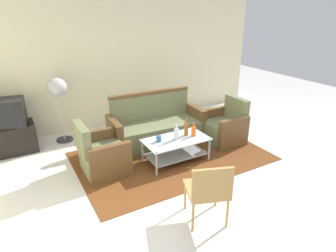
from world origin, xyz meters
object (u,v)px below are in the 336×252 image
couch (156,127)px  wicker_chair (209,189)px  television (6,113)px  armchair_left (102,155)px  pedestal_fan (58,91)px  tv_stand (12,139)px  bottle_orange (194,131)px  coffee_table (176,147)px  armchair_right (224,128)px  cup (159,139)px  bottle_brown (186,129)px  bottle_clear (176,134)px

couch → wicker_chair: 2.41m
television → armchair_left: bearing=137.8°
armchair_left → pedestal_fan: 1.71m
tv_stand → pedestal_fan: size_ratio=0.63×
armchair_left → bottle_orange: 1.58m
coffee_table → television: (-2.41, 1.76, 0.49)m
armchair_left → pedestal_fan: size_ratio=0.67×
armchair_right → cup: bearing=97.0°
armchair_left → armchair_right: size_ratio=1.00×
bottle_orange → tv_stand: 3.28m
couch → coffee_table: couch is taller
armchair_left → armchair_right: same height
tv_stand → television: size_ratio=1.22×
couch → pedestal_fan: 1.96m
cup → coffee_table: bearing=-13.3°
pedestal_fan → armchair_left: bearing=-78.8°
bottle_brown → bottle_orange: size_ratio=1.31×
television → pedestal_fan: (0.90, 0.05, 0.25)m
armchair_left → television: bearing=-140.7°
bottle_clear → television: television is taller
bottle_orange → cup: 0.63m
armchair_right → bottle_brown: (-0.99, -0.17, 0.24)m
armchair_right → cup: armchair_right is taller
bottle_orange → television: 3.28m
bottle_brown → tv_stand: size_ratio=0.40×
tv_stand → armchair_left: bearing=-50.6°
bottle_clear → bottle_brown: bearing=15.3°
coffee_table → cup: 0.36m
coffee_table → pedestal_fan: (-1.50, 1.81, 0.74)m
wicker_chair → tv_stand: bearing=140.8°
tv_stand → wicker_chair: (1.94, -3.28, 0.23)m
armchair_left → cup: size_ratio=8.50×
bottle_brown → television: size_ratio=0.48×
couch → bottle_orange: size_ratio=7.55×
bottle_orange → bottle_clear: bearing=177.5°
bottle_clear → pedestal_fan: bearing=129.4°
bottle_brown → television: 3.15m
bottle_orange → couch: bearing=108.3°
cup → tv_stand: (-2.11, 1.69, -0.20)m
cup → tv_stand: tv_stand is taller
armchair_left → television: television is taller
tv_stand → television: (0.00, 0.00, 0.50)m
television → armchair_right: bearing=165.5°
coffee_table → bottle_brown: bottle_brown is taller
couch → coffee_table: bearing=89.2°
armchair_left → cup: (0.91, -0.22, 0.17)m
cup → wicker_chair: (-0.18, -1.59, 0.03)m
armchair_left → bottle_brown: bearing=80.5°
armchair_left → bottle_orange: bearing=78.2°
pedestal_fan → coffee_table: bearing=-50.3°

